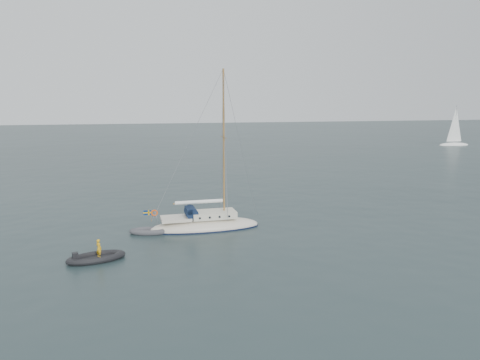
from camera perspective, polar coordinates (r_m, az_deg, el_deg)
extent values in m
plane|color=black|center=(32.81, 3.32, -6.84)|extent=(300.00, 300.00, 0.00)
ellipsoid|color=beige|center=(34.58, -4.25, -5.73)|extent=(8.03, 2.50, 1.34)
cube|color=beige|center=(34.44, -3.24, -4.20)|extent=(3.21, 1.70, 0.49)
cube|color=beige|center=(34.16, -7.84, -4.65)|extent=(2.14, 1.70, 0.22)
cylinder|color=#111E39|center=(34.16, -5.98, -3.93)|extent=(0.86, 1.47, 0.86)
cube|color=#111E39|center=(34.10, -6.29, -3.66)|extent=(0.40, 1.47, 0.36)
cylinder|color=olive|center=(33.69, -1.97, 4.31)|extent=(0.13, 0.13, 10.71)
cylinder|color=olive|center=(33.64, -1.98, 5.22)|extent=(0.04, 1.96, 0.04)
cylinder|color=olive|center=(34.07, -5.04, -2.73)|extent=(3.75, 0.09, 0.09)
cylinder|color=white|center=(34.06, -5.04, -2.66)|extent=(3.49, 0.25, 0.25)
cylinder|color=#9998A0|center=(33.99, -10.26, -4.12)|extent=(0.04, 1.96, 0.04)
torus|color=#FF4F09|center=(34.50, -10.37, -3.91)|extent=(0.48, 0.09, 0.48)
cylinder|color=olive|center=(34.00, -10.78, -4.29)|extent=(0.03, 0.03, 0.80)
cube|color=navy|center=(33.93, -11.25, -3.87)|extent=(0.54, 0.02, 0.34)
cube|color=#FFB000|center=(33.93, -11.25, -3.87)|extent=(0.55, 0.03, 0.08)
cube|color=#FFB000|center=(33.93, -11.08, -3.86)|extent=(0.08, 0.03, 0.36)
cylinder|color=black|center=(35.10, -5.34, -3.96)|extent=(0.16, 0.05, 0.16)
cylinder|color=black|center=(33.45, -4.97, -4.65)|extent=(0.16, 0.05, 0.16)
cylinder|color=black|center=(35.19, -4.18, -3.90)|extent=(0.16, 0.05, 0.16)
cylinder|color=black|center=(33.55, -3.76, -4.59)|extent=(0.16, 0.05, 0.16)
cylinder|color=black|center=(35.30, -3.03, -3.85)|extent=(0.16, 0.05, 0.16)
cylinder|color=black|center=(33.66, -2.55, -4.53)|extent=(0.16, 0.05, 0.16)
cylinder|color=black|center=(35.42, -1.89, -3.79)|extent=(0.16, 0.05, 0.16)
cylinder|color=black|center=(33.79, -1.36, -4.47)|extent=(0.16, 0.05, 0.16)
cube|color=#4F4F54|center=(33.92, -11.05, -6.23)|extent=(1.67, 0.69, 0.10)
cube|color=black|center=(29.26, -17.12, -9.12)|extent=(2.16, 0.90, 0.11)
cube|color=black|center=(29.30, -19.46, -8.65)|extent=(0.32, 0.32, 0.54)
imported|color=gold|center=(29.06, -16.82, -8.01)|extent=(0.41, 0.48, 1.12)
ellipsoid|color=white|center=(104.40, 24.61, 3.89)|extent=(6.43, 2.14, 1.07)
cylinder|color=#9998A0|center=(104.10, 24.78, 6.20)|extent=(0.11, 0.11, 7.51)
cone|color=white|center=(104.07, 24.75, 6.20)|extent=(3.43, 3.43, 6.97)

